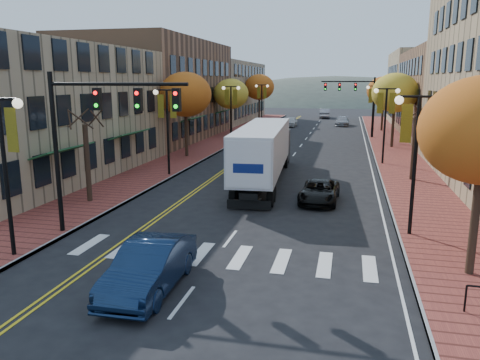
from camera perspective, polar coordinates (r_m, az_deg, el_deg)
The scene contains 30 objects.
ground at distance 16.60m, azimuth -4.66°, elevation -11.59°, with size 200.00×200.00×0.00m, color black.
sidewalk_left at distance 49.36m, azimuth -3.21°, elevation 4.40°, with size 4.00×85.00×0.15m, color brown.
sidewalk_right at distance 47.62m, azimuth 18.12°, elevation 3.54°, with size 4.00×85.00×0.15m, color brown.
building_left_near at distance 35.07m, azimuth -25.46°, elevation 7.40°, with size 12.00×22.00×9.00m, color #9E8966.
building_left_mid at distance 54.95m, azimuth -10.41°, elevation 10.68°, with size 12.00×24.00×11.00m, color brown.
building_left_far at distance 78.55m, azimuth -3.06°, elevation 10.67°, with size 12.00×26.00×9.50m, color #9E8966.
building_right_mid at distance 58.15m, azimuth 27.13°, elevation 9.14°, with size 15.00×24.00×10.00m, color brown.
building_right_far at distance 79.68m, azimuth 23.41°, elevation 10.27°, with size 15.00×20.00×11.00m, color #9E8966.
tree_left_a at distance 26.68m, azimuth -18.10°, elevation 1.98°, with size 0.28×0.28×4.20m.
tree_left_b at distance 40.85m, azimuth -6.68°, elevation 10.30°, with size 4.48×4.48×7.21m.
tree_left_c at distance 56.19m, azimuth -1.10°, elevation 10.44°, with size 4.16×4.16×6.69m.
tree_left_d at distance 73.76m, azimuth 2.37°, elevation 11.25°, with size 4.61×4.61×7.42m.
tree_right_b at distance 33.04m, azimuth 20.43°, elevation 3.66°, with size 0.28×0.28×4.20m.
tree_right_c at distance 48.67m, azimuth 18.39°, elevation 10.05°, with size 4.48×4.48×7.21m.
tree_right_d at distance 64.62m, azimuth 17.13°, elevation 10.34°, with size 4.35×4.35×7.00m.
lamp_left_a at distance 19.07m, azimuth -26.96°, elevation 3.66°, with size 1.96×0.36×6.05m.
lamp_left_b at distance 32.90m, azimuth -8.86°, elevation 7.82°, with size 1.96×0.36×6.05m.
lamp_left_c at distance 50.03m, azimuth -1.11°, elevation 9.37°, with size 1.96×0.36×6.05m.
lamp_left_d at distance 67.62m, azimuth 2.67°, elevation 10.06°, with size 1.96×0.36×6.05m.
lamp_right_a at distance 20.79m, azimuth 20.75°, elevation 4.78°, with size 1.96×0.36×6.05m.
lamp_right_b at distance 38.64m, azimuth 17.34°, elevation 8.03°, with size 1.96×0.36×6.05m.
lamp_right_c at distance 56.58m, azimuth 16.07°, elevation 9.22°, with size 1.96×0.36×6.05m.
traffic_mast_near at distance 20.29m, azimuth -17.27°, elevation 6.65°, with size 6.10×0.35×7.00m.
traffic_mast_far at distance 56.49m, azimuth 14.03°, elevation 9.97°, with size 6.10×0.34×7.00m.
semi_truck at distance 30.86m, azimuth 3.05°, elevation 3.86°, with size 3.44×15.55×3.86m.
navy_sedan at distance 15.52m, azimuth -10.96°, elevation -10.31°, with size 1.69×4.86×1.60m, color #0E1D38.
black_suv at distance 26.29m, azimuth 9.65°, elevation -1.40°, with size 2.00×4.34×1.21m, color black.
car_far_white at distance 69.24m, azimuth 6.21°, elevation 7.08°, with size 1.68×4.18×1.42m, color silver.
car_far_silver at distance 71.79m, azimuth 12.38°, elevation 7.03°, with size 1.92×4.73×1.37m, color #919298.
car_far_oncoming at distance 85.92m, azimuth 10.31°, elevation 7.99°, with size 1.74×5.00×1.65m, color #9A98A0.
Camera 1 is at (4.71, -14.46, 6.65)m, focal length 35.00 mm.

